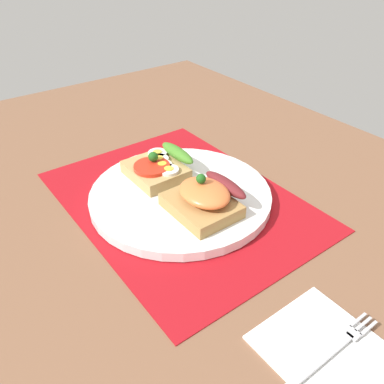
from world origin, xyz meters
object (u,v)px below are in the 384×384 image
object	(u,v)px
sandwich_salmon	(204,198)
plate	(180,195)
napkin	(335,358)
fork	(333,350)
sandwich_egg_tomato	(159,167)

from	to	relation	value
sandwich_salmon	plate	bearing A→B (deg)	-179.92
napkin	fork	size ratio (longest dim) A/B	1.06
plate	sandwich_salmon	distance (cm)	6.50
sandwich_egg_tomato	fork	distance (cm)	37.09
plate	sandwich_egg_tomato	bearing A→B (deg)	-179.73
sandwich_egg_tomato	napkin	bearing A→B (deg)	-5.20
sandwich_salmon	fork	distance (cm)	25.49
plate	fork	distance (cm)	31.17
sandwich_egg_tomato	sandwich_salmon	xyz separation A→B (cm)	(11.76, 0.04, 0.43)
sandwich_egg_tomato	napkin	world-z (taller)	sandwich_egg_tomato
sandwich_egg_tomato	fork	world-z (taller)	sandwich_egg_tomato
plate	sandwich_egg_tomato	distance (cm)	6.30
napkin	fork	bearing A→B (deg)	157.71
sandwich_egg_tomato	fork	size ratio (longest dim) A/B	0.67
plate	sandwich_salmon	size ratio (longest dim) A/B	2.78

